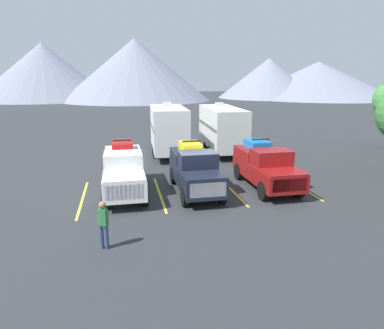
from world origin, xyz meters
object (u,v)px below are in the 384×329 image
(pickup_truck_a, at_px, (124,169))
(pickup_truck_c, at_px, (265,165))
(camper_trailer_a, at_px, (169,128))
(person_a, at_px, (103,222))
(pickup_truck_b, at_px, (195,169))
(camper_trailer_b, at_px, (222,127))

(pickup_truck_a, relative_size, pickup_truck_c, 1.06)
(camper_trailer_a, height_order, person_a, camper_trailer_a)
(pickup_truck_c, bearing_deg, pickup_truck_a, 175.67)
(person_a, bearing_deg, pickup_truck_c, 33.31)
(pickup_truck_b, relative_size, camper_trailer_a, 0.71)
(person_a, bearing_deg, pickup_truck_b, 50.98)
(pickup_truck_a, height_order, camper_trailer_b, camper_trailer_b)
(pickup_truck_b, bearing_deg, camper_trailer_a, 90.95)
(pickup_truck_a, bearing_deg, pickup_truck_c, -4.33)
(pickup_truck_b, xyz_separation_m, camper_trailer_b, (4.11, 8.95, 0.80))
(camper_trailer_a, bearing_deg, pickup_truck_b, -89.05)
(pickup_truck_b, bearing_deg, person_a, -129.02)
(pickup_truck_c, relative_size, person_a, 3.05)
(pickup_truck_c, xyz_separation_m, person_a, (-8.31, -5.46, -0.18))
(pickup_truck_c, distance_m, camper_trailer_b, 8.95)
(camper_trailer_a, bearing_deg, person_a, -106.73)
(pickup_truck_b, relative_size, person_a, 3.00)
(camper_trailer_a, height_order, camper_trailer_b, camper_trailer_a)
(pickup_truck_a, height_order, pickup_truck_c, pickup_truck_a)
(camper_trailer_a, xyz_separation_m, person_a, (-4.25, -14.13, -1.07))
(person_a, bearing_deg, camper_trailer_b, 59.38)
(camper_trailer_b, bearing_deg, pickup_truck_a, -132.82)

